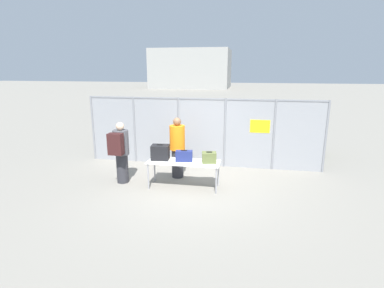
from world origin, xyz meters
name	(u,v)px	position (x,y,z in m)	size (l,w,h in m)	color
ground_plane	(188,190)	(0.00, 0.00, 0.00)	(120.00, 120.00, 0.00)	gray
fence_section	(202,131)	(0.01, 2.13, 1.15)	(7.59, 0.07, 2.20)	gray
inspection_table	(184,164)	(-0.16, 0.16, 0.66)	(1.91, 0.67, 0.72)	silver
suitcase_black	(160,152)	(-0.81, 0.23, 0.92)	(0.50, 0.39, 0.42)	black
suitcase_navy	(184,156)	(-0.15, 0.19, 0.86)	(0.47, 0.27, 0.30)	navy
suitcase_olive	(209,157)	(0.51, 0.21, 0.85)	(0.41, 0.35, 0.29)	#566033
traveler_hooded	(120,150)	(-1.91, 0.15, 0.93)	(0.42, 0.65, 1.70)	#2D2D33
security_worker_near	(177,147)	(-0.50, 0.90, 0.91)	(0.43, 0.43, 1.76)	#2D2D33
utility_trailer	(278,142)	(2.63, 4.32, 0.37)	(3.52, 2.15, 0.62)	#4C6B47
distant_hangar	(192,69)	(-7.84, 42.00, 3.01)	(12.14, 9.29, 6.02)	#999993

